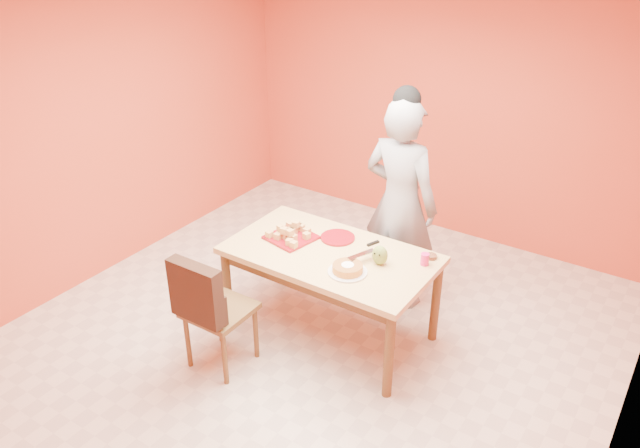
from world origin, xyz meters
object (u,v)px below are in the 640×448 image
Objects in this scene: sponge_cake at (348,268)px; egg_ornament at (380,255)px; red_dinner_plate at (338,238)px; checker_tin at (431,256)px; pastry_platter at (291,237)px; magenta_glass at (425,259)px; dining_table at (330,263)px; dining_chair at (217,308)px; person at (400,204)px.

egg_ornament is (0.14, 0.23, 0.04)m from sponge_cake.
checker_tin is at bearing 10.28° from red_dinner_plate.
pastry_platter is 1.08m from magenta_glass.
checker_tin reaches higher than dining_table.
checker_tin reaches higher than pastry_platter.
egg_ornament reaches higher than magenta_glass.
sponge_cake is (0.75, 0.60, 0.29)m from dining_chair.
egg_ornament is at bearing 109.83° from person.
egg_ornament reaches higher than dining_table.
dining_chair is 1.00m from sponge_cake.
person is at bearing 75.11° from dining_table.
pastry_platter is 1.11m from checker_tin.
red_dinner_plate is at bearing 33.51° from pastry_platter.
checker_tin is at bearing 90.00° from magenta_glass.
dining_table is at bearing 57.56° from dining_chair.
person is (0.20, 0.75, 0.25)m from dining_table.
checker_tin is (0.28, 0.29, -0.06)m from egg_ornament.
sponge_cake is 2.43× the size of magenta_glass.
dining_table is 17.46× the size of magenta_glass.
dining_table is 0.39m from pastry_platter.
pastry_platter is 2.22× the size of egg_ornament.
checker_tin is (0.00, 0.11, -0.03)m from magenta_glass.
dining_chair is 1.57m from magenta_glass.
magenta_glass is at bearing 12.88° from egg_ornament.
sponge_cake is at bearing -139.62° from egg_ornament.
magenta_glass is (0.68, 0.24, 0.14)m from dining_table.
dining_table is at bearing -152.76° from checker_tin.
egg_ornament is (0.78, 0.05, 0.07)m from pastry_platter.
dining_table is 0.73m from magenta_glass.
pastry_platter is 0.78m from egg_ornament.
egg_ornament reaches higher than checker_tin.
person is at bearing 139.84° from checker_tin.
person is (0.68, 1.53, 0.41)m from dining_chair.
checker_tin reaches higher than red_dinner_plate.
dining_table is 0.25m from red_dinner_plate.
red_dinner_plate is 0.50m from egg_ornament.
dining_chair reaches higher than pastry_platter.
magenta_glass is (1.06, 0.23, 0.04)m from pastry_platter.
dining_chair is 0.84m from pastry_platter.
checker_tin is at bearing 17.87° from pastry_platter.
dining_table is 0.87× the size of person.
sponge_cake is (0.33, -0.39, 0.03)m from red_dinner_plate.
dining_chair reaches higher than checker_tin.
person is at bearing 132.77° from magenta_glass.
pastry_platter is 0.37m from red_dinner_plate.
sponge_cake is 1.46× the size of egg_ornament.
magenta_glass reaches higher than red_dinner_plate.
person is 6.68× the size of red_dinner_plate.
dining_chair is at bearing -97.54° from pastry_platter.
dining_chair is at bearing -135.84° from checker_tin.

